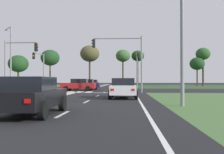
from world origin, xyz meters
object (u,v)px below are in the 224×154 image
(traffic_signal_near_left, at_px, (17,57))
(traffic_signal_far_right, at_px, (138,63))
(car_teal_seventh, at_px, (87,83))
(treeline_fifth, at_px, (138,56))
(treeline_third, at_px, (90,54))
(treeline_sixth, at_px, (197,64))
(car_navy_third, at_px, (86,84))
(car_black_fourth, at_px, (30,95))
(treeline_near, at_px, (18,64))
(traffic_signal_near_right, at_px, (124,53))
(car_maroon_second, at_px, (94,83))
(treeline_second, at_px, (50,58))
(treeline_fourth, at_px, (123,56))
(car_white_fifth, at_px, (123,88))
(treeline_seventh, at_px, (203,54))
(traffic_signal_far_left, at_px, (40,64))
(street_lamp_second, at_px, (10,55))
(car_red_near, at_px, (79,85))

(traffic_signal_near_left, relative_size, traffic_signal_far_right, 1.02)
(car_teal_seventh, height_order, treeline_fifth, treeline_fifth)
(traffic_signal_near_left, bearing_deg, traffic_signal_far_right, 38.61)
(treeline_third, distance_m, treeline_sixth, 25.64)
(car_navy_third, relative_size, car_black_fourth, 1.00)
(treeline_near, bearing_deg, car_teal_seventh, -26.36)
(car_teal_seventh, xyz_separation_m, traffic_signal_near_right, (7.95, -24.38, 3.48))
(treeline_fifth, bearing_deg, car_teal_seventh, -129.64)
(car_maroon_second, bearing_deg, traffic_signal_near_left, 83.44)
(treeline_second, relative_size, treeline_fourth, 1.03)
(car_white_fifth, relative_size, treeline_near, 0.59)
(car_teal_seventh, xyz_separation_m, treeline_fourth, (7.23, 12.76, 6.66))
(car_teal_seventh, bearing_deg, traffic_signal_far_right, 126.66)
(treeline_second, bearing_deg, car_navy_third, -64.17)
(treeline_second, height_order, treeline_fifth, treeline_second)
(treeline_third, bearing_deg, traffic_signal_near_left, -95.77)
(treeline_fourth, bearing_deg, treeline_fifth, 8.10)
(treeline_seventh, bearing_deg, traffic_signal_far_left, -144.06)
(car_white_fifth, distance_m, street_lamp_second, 19.97)
(car_black_fourth, distance_m, treeline_fourth, 55.74)
(car_white_fifth, height_order, car_teal_seventh, car_teal_seventh)
(treeline_sixth, bearing_deg, traffic_signal_near_right, -116.50)
(treeline_seventh, bearing_deg, treeline_second, 174.23)
(car_black_fourth, xyz_separation_m, car_white_fifth, (3.48, 9.60, 0.01))
(traffic_signal_near_left, height_order, traffic_signal_far_right, traffic_signal_near_left)
(treeline_second, height_order, treeline_third, treeline_third)
(car_white_fifth, xyz_separation_m, treeline_fourth, (-0.82, 45.67, 6.69))
(traffic_signal_near_right, bearing_deg, car_maroon_second, 102.48)
(car_maroon_second, height_order, treeline_third, treeline_third)
(treeline_near, height_order, treeline_fourth, treeline_fourth)
(car_maroon_second, relative_size, treeline_sixth, 0.65)
(treeline_second, height_order, treeline_fourth, treeline_second)
(car_maroon_second, relative_size, car_navy_third, 1.03)
(treeline_sixth, bearing_deg, car_white_fifth, -111.61)
(treeline_fourth, relative_size, treeline_fifth, 1.02)
(traffic_signal_far_right, relative_size, treeline_fourth, 0.63)
(traffic_signal_near_right, relative_size, treeline_near, 0.82)
(car_red_near, height_order, treeline_sixth, treeline_sixth)
(car_teal_seventh, distance_m, traffic_signal_far_left, 14.30)
(treeline_fourth, height_order, treeline_seventh, treeline_seventh)
(traffic_signal_far_left, bearing_deg, traffic_signal_near_right, -40.89)
(street_lamp_second, xyz_separation_m, treeline_sixth, (31.60, 29.60, 0.57))
(treeline_second, relative_size, treeline_fifth, 1.05)
(treeline_fifth, bearing_deg, street_lamp_second, -118.02)
(traffic_signal_far_right, bearing_deg, car_red_near, -139.67)
(car_red_near, xyz_separation_m, traffic_signal_near_left, (-6.11, -4.49, 3.15))
(treeline_second, xyz_separation_m, treeline_seventh, (38.29, -3.87, 0.26))
(car_teal_seventh, xyz_separation_m, traffic_signal_near_left, (-3.97, -24.38, 3.14))
(car_white_fifth, relative_size, treeline_fourth, 0.49)
(car_teal_seventh, height_order, traffic_signal_near_right, traffic_signal_near_right)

